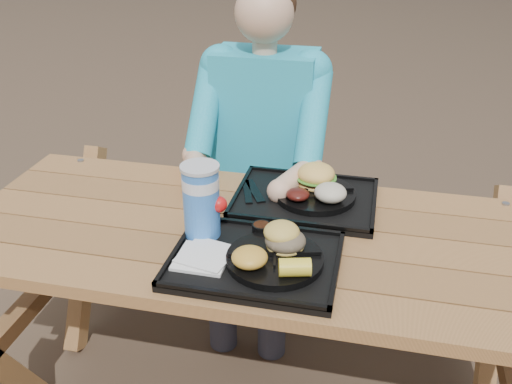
# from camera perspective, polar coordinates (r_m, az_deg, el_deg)

# --- Properties ---
(picnic_table) EXTENTS (1.80, 1.49, 0.75)m
(picnic_table) POSITION_cam_1_polar(r_m,az_deg,el_deg) (1.92, 0.00, -13.44)
(picnic_table) COLOR #999999
(picnic_table) RESTS_ON ground
(tray_near) EXTENTS (0.45, 0.35, 0.02)m
(tray_near) POSITION_cam_1_polar(r_m,az_deg,el_deg) (1.55, -0.10, -6.98)
(tray_near) COLOR black
(tray_near) RESTS_ON picnic_table
(tray_far) EXTENTS (0.45, 0.35, 0.02)m
(tray_far) POSITION_cam_1_polar(r_m,az_deg,el_deg) (1.85, 4.94, -0.82)
(tray_far) COLOR black
(tray_far) RESTS_ON picnic_table
(plate_near) EXTENTS (0.26, 0.26, 0.02)m
(plate_near) POSITION_cam_1_polar(r_m,az_deg,el_deg) (1.52, 1.89, -6.72)
(plate_near) COLOR black
(plate_near) RESTS_ON tray_near
(plate_far) EXTENTS (0.26, 0.26, 0.02)m
(plate_far) POSITION_cam_1_polar(r_m,az_deg,el_deg) (1.84, 5.93, -0.23)
(plate_far) COLOR black
(plate_far) RESTS_ON tray_far
(napkin_stack) EXTENTS (0.14, 0.14, 0.02)m
(napkin_stack) POSITION_cam_1_polar(r_m,az_deg,el_deg) (1.54, -5.38, -6.50)
(napkin_stack) COLOR white
(napkin_stack) RESTS_ON tray_near
(soda_cup) EXTENTS (0.10, 0.10, 0.21)m
(soda_cup) POSITION_cam_1_polar(r_m,az_deg,el_deg) (1.60, -5.48, -1.03)
(soda_cup) COLOR blue
(soda_cup) RESTS_ON tray_near
(condiment_bbq) EXTENTS (0.05, 0.05, 0.03)m
(condiment_bbq) POSITION_cam_1_polar(r_m,az_deg,el_deg) (1.64, 0.55, -3.74)
(condiment_bbq) COLOR black
(condiment_bbq) RESTS_ON tray_near
(condiment_mustard) EXTENTS (0.05, 0.05, 0.03)m
(condiment_mustard) POSITION_cam_1_polar(r_m,az_deg,el_deg) (1.62, 2.64, -4.24)
(condiment_mustard) COLOR yellow
(condiment_mustard) RESTS_ON tray_near
(sandwich) EXTENTS (0.10, 0.10, 0.11)m
(sandwich) POSITION_cam_1_polar(r_m,az_deg,el_deg) (1.52, 2.98, -3.86)
(sandwich) COLOR gold
(sandwich) RESTS_ON plate_near
(mac_cheese) EXTENTS (0.09, 0.09, 0.05)m
(mac_cheese) POSITION_cam_1_polar(r_m,az_deg,el_deg) (1.47, -0.65, -6.56)
(mac_cheese) COLOR gold
(mac_cheese) RESTS_ON plate_near
(corn_cob) EXTENTS (0.10, 0.10, 0.05)m
(corn_cob) POSITION_cam_1_polar(r_m,az_deg,el_deg) (1.44, 3.91, -7.52)
(corn_cob) COLOR yellow
(corn_cob) RESTS_ON plate_near
(cutlery_far) EXTENTS (0.10, 0.16, 0.01)m
(cutlery_far) POSITION_cam_1_polar(r_m,az_deg,el_deg) (1.87, -0.14, 0.12)
(cutlery_far) COLOR black
(cutlery_far) RESTS_ON tray_far
(burger) EXTENTS (0.12, 0.12, 0.11)m
(burger) POSITION_cam_1_polar(r_m,az_deg,el_deg) (1.86, 6.07, 2.28)
(burger) COLOR #F4BC56
(burger) RESTS_ON plate_far
(baked_beans) EXTENTS (0.07, 0.07, 0.03)m
(baked_beans) POSITION_cam_1_polar(r_m,az_deg,el_deg) (1.78, 4.20, -0.24)
(baked_beans) COLOR #45120D
(baked_beans) RESTS_ON plate_far
(potato_salad) EXTENTS (0.10, 0.10, 0.06)m
(potato_salad) POSITION_cam_1_polar(r_m,az_deg,el_deg) (1.78, 7.45, -0.06)
(potato_salad) COLOR beige
(potato_salad) RESTS_ON plate_far
(diner) EXTENTS (0.48, 0.84, 1.28)m
(diner) POSITION_cam_1_polar(r_m,az_deg,el_deg) (2.28, 0.79, 1.78)
(diner) COLOR #18AAA9
(diner) RESTS_ON ground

